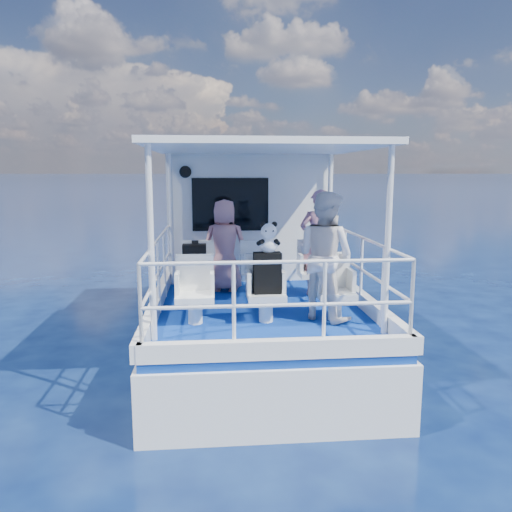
{
  "coord_description": "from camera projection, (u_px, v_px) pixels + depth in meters",
  "views": [
    {
      "loc": [
        -0.68,
        -7.25,
        2.79
      ],
      "look_at": [
        -0.06,
        -0.4,
        1.64
      ],
      "focal_mm": 35.0,
      "sensor_mm": 36.0,
      "label": 1
    }
  ],
  "objects": [
    {
      "name": "ground",
      "position": [
        258.0,
        357.0,
        7.64
      ],
      "size": [
        2000.0,
        2000.0,
        0.0
      ],
      "primitive_type": "plane",
      "color": "#08153C",
      "rests_on": "ground"
    },
    {
      "name": "hull",
      "position": [
        252.0,
        336.0,
        8.63
      ],
      "size": [
        3.0,
        7.0,
        1.6
      ],
      "primitive_type": "cube",
      "color": "white",
      "rests_on": "ground"
    },
    {
      "name": "deck",
      "position": [
        252.0,
        288.0,
        8.48
      ],
      "size": [
        2.9,
        6.9,
        0.1
      ],
      "primitive_type": "cube",
      "color": "navy",
      "rests_on": "hull"
    },
    {
      "name": "cabin",
      "position": [
        247.0,
        214.0,
        9.57
      ],
      "size": [
        2.85,
        2.0,
        2.2
      ],
      "primitive_type": "cube",
      "color": "white",
      "rests_on": "deck"
    },
    {
      "name": "canopy",
      "position": [
        259.0,
        147.0,
        6.93
      ],
      "size": [
        3.0,
        3.2,
        0.08
      ],
      "primitive_type": "cube",
      "color": "white",
      "rests_on": "cabin"
    },
    {
      "name": "canopy_posts",
      "position": [
        260.0,
        229.0,
        7.07
      ],
      "size": [
        2.77,
        2.97,
        2.2
      ],
      "color": "white",
      "rests_on": "deck"
    },
    {
      "name": "railings",
      "position": [
        262.0,
        275.0,
        6.85
      ],
      "size": [
        2.84,
        3.59,
        1.0
      ],
      "primitive_type": null,
      "color": "white",
      "rests_on": "deck"
    },
    {
      "name": "seat_port_fwd",
      "position": [
        198.0,
        286.0,
        7.58
      ],
      "size": [
        0.48,
        0.46,
        0.38
      ],
      "primitive_type": "cube",
      "color": "white",
      "rests_on": "deck"
    },
    {
      "name": "seat_center_fwd",
      "position": [
        257.0,
        285.0,
        7.66
      ],
      "size": [
        0.48,
        0.46,
        0.38
      ],
      "primitive_type": "cube",
      "color": "white",
      "rests_on": "deck"
    },
    {
      "name": "seat_stbd_fwd",
      "position": [
        314.0,
        283.0,
        7.74
      ],
      "size": [
        0.48,
        0.46,
        0.38
      ],
      "primitive_type": "cube",
      "color": "white",
      "rests_on": "deck"
    },
    {
      "name": "seat_port_aft",
      "position": [
        195.0,
        309.0,
        6.3
      ],
      "size": [
        0.48,
        0.46,
        0.38
      ],
      "primitive_type": "cube",
      "color": "white",
      "rests_on": "deck"
    },
    {
      "name": "seat_center_aft",
      "position": [
        266.0,
        307.0,
        6.38
      ],
      "size": [
        0.48,
        0.46,
        0.38
      ],
      "primitive_type": "cube",
      "color": "white",
      "rests_on": "deck"
    },
    {
      "name": "seat_stbd_aft",
      "position": [
        335.0,
        305.0,
        6.46
      ],
      "size": [
        0.48,
        0.46,
        0.38
      ],
      "primitive_type": "cube",
      "color": "white",
      "rests_on": "deck"
    },
    {
      "name": "passenger_port_fwd",
      "position": [
        225.0,
        245.0,
        7.97
      ],
      "size": [
        0.61,
        0.48,
        1.47
      ],
      "primitive_type": "imported",
      "rotation": [
        0.0,
        0.0,
        2.96
      ],
      "color": "tan",
      "rests_on": "deck"
    },
    {
      "name": "passenger_stbd_fwd",
      "position": [
        319.0,
        243.0,
        7.68
      ],
      "size": [
        0.66,
        0.5,
        1.64
      ],
      "primitive_type": "imported",
      "rotation": [
        0.0,
        0.0,
        2.94
      ],
      "color": "#BF7B92",
      "rests_on": "deck"
    },
    {
      "name": "passenger_stbd_aft",
      "position": [
        325.0,
        256.0,
        6.42
      ],
      "size": [
        1.0,
        1.02,
        1.66
      ],
      "primitive_type": "imported",
      "rotation": [
        0.0,
        0.0,
        2.3
      ],
      "color": "white",
      "rests_on": "deck"
    },
    {
      "name": "backpack_port",
      "position": [
        195.0,
        260.0,
        7.42
      ],
      "size": [
        0.35,
        0.2,
        0.46
      ],
      "primitive_type": "cube",
      "color": "black",
      "rests_on": "seat_port_fwd"
    },
    {
      "name": "backpack_center",
      "position": [
        267.0,
        273.0,
        6.29
      ],
      "size": [
        0.35,
        0.19,
        0.52
      ],
      "primitive_type": "cube",
      "color": "black",
      "rests_on": "seat_center_aft"
    },
    {
      "name": "compact_camera",
      "position": [
        195.0,
        242.0,
        7.37
      ],
      "size": [
        0.1,
        0.06,
        0.06
      ],
      "primitive_type": "cube",
      "color": "black",
      "rests_on": "backpack_port"
    },
    {
      "name": "panda",
      "position": [
        269.0,
        237.0,
        6.21
      ],
      "size": [
        0.25,
        0.21,
        0.39
      ],
      "primitive_type": null,
      "color": "white",
      "rests_on": "backpack_center"
    }
  ]
}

